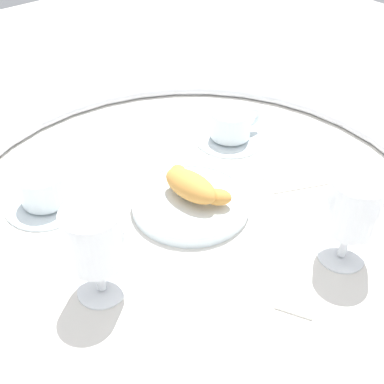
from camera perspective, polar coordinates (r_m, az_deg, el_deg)
The scene contains 10 objects.
ground_plane at distance 0.81m, azimuth 0.20°, elevation -1.99°, with size 2.20×2.20×0.00m, color silver.
table_chrome_rim at distance 0.81m, azimuth 0.21°, elevation -1.34°, with size 0.81×0.81×0.02m, color silver.
pastry_plate at distance 0.81m, azimuth 0.00°, elevation -0.98°, with size 0.19×0.19×0.02m.
croissant_large at distance 0.80m, azimuth 0.16°, elevation 0.78°, with size 0.14×0.07×0.04m.
coffee_cup_near at distance 0.97m, azimuth 4.44°, elevation 7.30°, with size 0.14×0.14×0.06m.
coffee_cup_far at distance 0.84m, azimuth -16.43°, elevation 0.12°, with size 0.14×0.14×0.06m.
juice_glass_left at distance 0.64m, azimuth -11.01°, elevation -5.48°, with size 0.08×0.08×0.14m.
juice_glass_right at distance 0.71m, azimuth 17.79°, elevation -1.85°, with size 0.08×0.08×0.14m.
sugar_packet at distance 0.69m, azimuth 11.71°, elevation -12.21°, with size 0.05×0.03×0.01m, color white.
folded_napkin at distance 0.91m, azimuth 10.99°, elevation 2.54°, with size 0.11×0.11×0.01m, color silver.
Camera 1 is at (0.47, -0.40, 0.53)m, focal length 47.12 mm.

